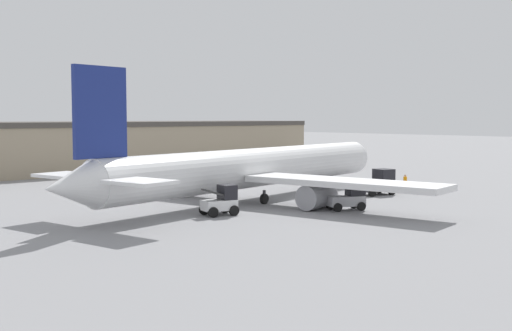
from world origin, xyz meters
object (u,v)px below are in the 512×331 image
ground_crew_worker (405,182)px  pushback_tug (349,197)px  baggage_tug (378,183)px  airplane (249,169)px  belt_loader_truck (221,201)px

ground_crew_worker → pushback_tug: 16.25m
baggage_tug → pushback_tug: bearing=-143.4°
airplane → baggage_tug: (12.59, -5.17, -1.77)m
ground_crew_worker → baggage_tug: baggage_tug is taller
ground_crew_worker → baggage_tug: size_ratio=0.43×
baggage_tug → belt_loader_truck: (-19.87, 0.35, -0.07)m
airplane → pushback_tug: size_ratio=13.28×
baggage_tug → belt_loader_truck: size_ratio=1.31×
airplane → ground_crew_worker: bearing=-25.4°
airplane → belt_loader_truck: size_ratio=14.85×
ground_crew_worker → belt_loader_truck: 24.95m
belt_loader_truck → pushback_tug: bearing=-15.3°
airplane → ground_crew_worker: 18.44m
belt_loader_truck → airplane: bearing=46.3°
airplane → baggage_tug: 13.73m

